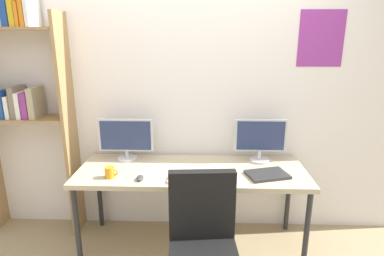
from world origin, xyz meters
TOP-DOWN VIEW (x-y plane):
  - wall_back at (0.00, 1.02)m, footprint 4.32×0.11m
  - desk at (0.00, 0.60)m, footprint 1.92×0.68m
  - bookshelf at (-1.55, 0.83)m, footprint 0.83×0.28m
  - monitor_left at (-0.60, 0.81)m, footprint 0.49×0.18m
  - monitor_right at (0.60, 0.81)m, footprint 0.45×0.18m
  - keyboard_main at (0.00, 0.37)m, footprint 0.36×0.13m
  - computer_mouse at (-0.40, 0.38)m, footprint 0.06×0.10m
  - laptop_closed at (0.61, 0.49)m, footprint 0.37×0.30m
  - coffee_mug at (-0.64, 0.41)m, footprint 0.11×0.08m

SIDE VIEW (x-z plane):
  - desk at x=0.00m, z-range 0.32..1.06m
  - keyboard_main at x=0.00m, z-range 0.74..0.76m
  - laptop_closed at x=0.61m, z-range 0.74..0.76m
  - computer_mouse at x=-0.40m, z-range 0.74..0.77m
  - coffee_mug at x=-0.64m, z-range 0.74..0.83m
  - monitor_left at x=-0.60m, z-range 0.76..1.13m
  - monitor_right at x=0.60m, z-range 0.76..1.14m
  - wall_back at x=0.00m, z-range 0.00..2.60m
  - bookshelf at x=-1.55m, z-range 0.30..2.49m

